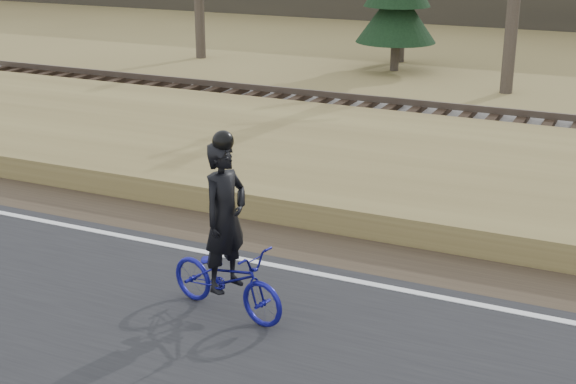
% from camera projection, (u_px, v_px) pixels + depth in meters
% --- Properties ---
extents(ground, '(120.00, 120.00, 0.00)m').
position_uv_depth(ground, '(548.00, 330.00, 9.85)').
color(ground, olive).
rests_on(ground, ground).
extents(edge_line, '(120.00, 0.12, 0.01)m').
position_uv_depth(edge_line, '(551.00, 319.00, 10.00)').
color(edge_line, silver).
rests_on(edge_line, road).
extents(shoulder, '(120.00, 1.60, 0.04)m').
position_uv_depth(shoulder, '(561.00, 290.00, 10.87)').
color(shoulder, '#473A2B').
rests_on(shoulder, ground).
extents(cyclist, '(1.86, 0.99, 2.38)m').
position_uv_depth(cyclist, '(226.00, 255.00, 9.93)').
color(cyclist, navy).
rests_on(cyclist, road).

